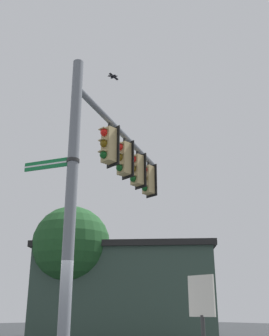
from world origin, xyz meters
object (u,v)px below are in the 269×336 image
at_px(traffic_light_nearest_pole, 108,145).
at_px(traffic_light_arm_end, 148,180).
at_px(traffic_light_mid_outer, 137,170).
at_px(historical_marker, 202,315).
at_px(bird_flying, 113,77).
at_px(traffic_light_mid_inner, 124,158).
at_px(street_name_sign, 59,163).

relative_size(traffic_light_nearest_pole, traffic_light_arm_end, 1.00).
bearing_deg(traffic_light_arm_end, traffic_light_mid_outer, 116.09).
height_order(traffic_light_arm_end, historical_marker, traffic_light_arm_end).
bearing_deg(bird_flying, traffic_light_mid_inner, -77.33).
bearing_deg(traffic_light_nearest_pole, street_name_sign, 105.10).
distance_m(street_name_sign, bird_flying, 4.63).
distance_m(traffic_light_arm_end, street_name_sign, 5.66).
relative_size(traffic_light_mid_outer, traffic_light_arm_end, 1.00).
relative_size(traffic_light_mid_outer, historical_marker, 0.62).
distance_m(traffic_light_mid_outer, street_name_sign, 4.52).
distance_m(traffic_light_nearest_pole, street_name_sign, 2.34).
bearing_deg(bird_flying, street_name_sign, 110.74).
xyz_separation_m(street_name_sign, historical_marker, (-2.86, -1.57, -3.42)).
distance_m(traffic_light_mid_inner, bird_flying, 2.74).
bearing_deg(traffic_light_arm_end, traffic_light_mid_inner, 116.09).
bearing_deg(bird_flying, traffic_light_nearest_pole, 130.56).
height_order(traffic_light_mid_inner, historical_marker, traffic_light_mid_inner).
relative_size(street_name_sign, bird_flying, 3.54).
height_order(traffic_light_nearest_pole, street_name_sign, traffic_light_nearest_pole).
xyz_separation_m(traffic_light_mid_inner, traffic_light_mid_outer, (0.52, -1.06, 0.00)).
bearing_deg(street_name_sign, historical_marker, -151.18).
xyz_separation_m(traffic_light_mid_outer, street_name_sign, (-1.56, 4.07, -1.19)).
xyz_separation_m(traffic_light_mid_outer, bird_flying, (-0.66, 1.67, 2.67)).
distance_m(traffic_light_nearest_pole, historical_marker, 5.73).
bearing_deg(street_name_sign, traffic_light_nearest_pole, -74.90).
distance_m(traffic_light_arm_end, bird_flying, 4.00).
relative_size(traffic_light_mid_outer, street_name_sign, 0.96).
bearing_deg(traffic_light_arm_end, historical_marker, 144.29).
bearing_deg(traffic_light_mid_inner, traffic_light_arm_end, -63.91).
xyz_separation_m(bird_flying, historical_marker, (-3.77, 0.82, -7.28)).
relative_size(traffic_light_mid_inner, bird_flying, 3.39).
height_order(street_name_sign, historical_marker, street_name_sign).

